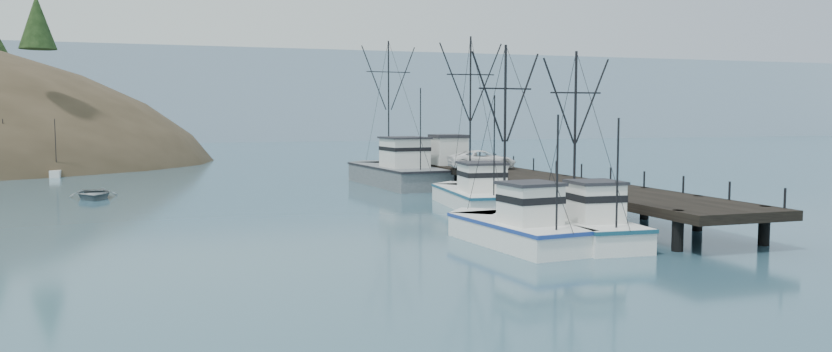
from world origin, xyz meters
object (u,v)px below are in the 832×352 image
(trawler_far, at_px, (474,195))
(trawler_mid, at_px, (514,228))
(trawler_near, at_px, (582,226))
(motorboat, at_px, (94,198))
(pickup_truck, at_px, (482,160))
(work_vessel, at_px, (395,172))
(pier, at_px, (535,181))
(pier_shed, at_px, (449,149))

(trawler_far, bearing_deg, trawler_mid, -105.46)
(trawler_near, bearing_deg, trawler_far, 87.92)
(motorboat, bearing_deg, trawler_far, -32.89)
(trawler_near, distance_m, pickup_truck, 24.95)
(trawler_near, distance_m, work_vessel, 33.23)
(pier, distance_m, work_vessel, 18.05)
(motorboat, bearing_deg, pier_shed, -3.86)
(pier_shed, relative_size, pickup_truck, 0.55)
(trawler_near, height_order, work_vessel, work_vessel)
(work_vessel, bearing_deg, pickup_truck, -60.05)
(pier_shed, height_order, pickup_truck, pier_shed)
(trawler_mid, xyz_separation_m, pickup_truck, (8.54, 24.00, 1.99))
(trawler_mid, height_order, work_vessel, work_vessel)
(trawler_far, relative_size, pier_shed, 3.95)
(trawler_far, relative_size, work_vessel, 0.74)
(pier_shed, bearing_deg, trawler_mid, -104.54)
(pier, xyz_separation_m, trawler_mid, (-9.26, -15.75, -0.87))
(pier, height_order, trawler_mid, trawler_mid)
(trawler_mid, height_order, motorboat, trawler_mid)
(trawler_far, distance_m, motorboat, 30.20)
(work_vessel, relative_size, pier_shed, 5.32)
(trawler_near, xyz_separation_m, trawler_mid, (-3.68, 0.40, -0.00))
(pier, bearing_deg, work_vessel, 108.80)
(trawler_near, bearing_deg, motorboat, 131.33)
(motorboat, bearing_deg, pier, -28.51)
(pier_shed, bearing_deg, trawler_near, -97.70)
(pier, relative_size, pickup_truck, 7.62)
(pier, xyz_separation_m, trawler_far, (-5.01, -0.36, -0.87))
(motorboat, bearing_deg, pickup_truck, -15.12)
(trawler_far, relative_size, pickup_truck, 2.19)
(pier_shed, xyz_separation_m, motorboat, (-30.31, -0.76, -3.42))
(trawler_near, xyz_separation_m, pier_shed, (4.13, 30.53, 2.60))
(trawler_mid, bearing_deg, pier, 59.53)
(pickup_truck, bearing_deg, work_vessel, 36.01)
(pier, bearing_deg, pickup_truck, 95.04)
(work_vessel, relative_size, pickup_truck, 2.94)
(pier_shed, xyz_separation_m, pickup_truck, (0.72, -6.13, -0.62))
(pier, bearing_deg, motorboat, 156.78)
(work_vessel, relative_size, motorboat, 3.30)
(trawler_mid, relative_size, work_vessel, 0.62)
(trawler_near, relative_size, motorboat, 1.99)
(trawler_mid, distance_m, pickup_truck, 25.55)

